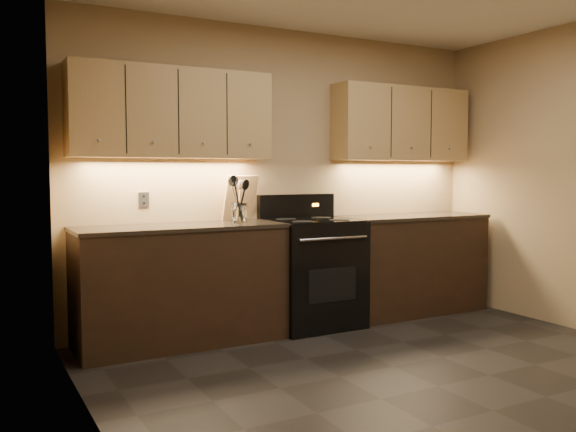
{
  "coord_description": "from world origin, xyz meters",
  "views": [
    {
      "loc": [
        -2.61,
        -2.82,
        1.34
      ],
      "look_at": [
        -0.28,
        1.45,
        0.99
      ],
      "focal_mm": 38.0,
      "sensor_mm": 36.0,
      "label": 1
    }
  ],
  "objects": [
    {
      "name": "floor",
      "position": [
        0.0,
        0.0,
        0.0
      ],
      "size": [
        4.0,
        4.0,
        0.0
      ],
      "primitive_type": "plane",
      "color": "black",
      "rests_on": "ground"
    },
    {
      "name": "wall_back",
      "position": [
        0.0,
        2.0,
        1.3
      ],
      "size": [
        4.0,
        0.04,
        2.6
      ],
      "primitive_type": "cube",
      "color": "#99815A",
      "rests_on": "ground"
    },
    {
      "name": "wall_left",
      "position": [
        -2.0,
        0.0,
        1.3
      ],
      "size": [
        0.04,
        4.0,
        2.6
      ],
      "primitive_type": "cube",
      "color": "#99815A",
      "rests_on": "ground"
    },
    {
      "name": "counter_left",
      "position": [
        -1.1,
        1.7,
        0.47
      ],
      "size": [
        1.62,
        0.62,
        0.93
      ],
      "color": "black",
      "rests_on": "ground"
    },
    {
      "name": "counter_right",
      "position": [
        1.18,
        1.7,
        0.47
      ],
      "size": [
        1.46,
        0.62,
        0.93
      ],
      "color": "black",
      "rests_on": "ground"
    },
    {
      "name": "stove",
      "position": [
        0.08,
        1.68,
        0.48
      ],
      "size": [
        0.76,
        0.68,
        1.14
      ],
      "color": "black",
      "rests_on": "ground"
    },
    {
      "name": "upper_cab_left",
      "position": [
        -1.1,
        1.85,
        1.8
      ],
      "size": [
        1.6,
        0.3,
        0.7
      ],
      "primitive_type": "cube",
      "color": "tan",
      "rests_on": "wall_back"
    },
    {
      "name": "upper_cab_right",
      "position": [
        1.18,
        1.85,
        1.8
      ],
      "size": [
        1.44,
        0.3,
        0.7
      ],
      "primitive_type": "cube",
      "color": "tan",
      "rests_on": "wall_back"
    },
    {
      "name": "outlet_plate",
      "position": [
        -1.3,
        1.99,
        1.12
      ],
      "size": [
        0.08,
        0.01,
        0.12
      ],
      "primitive_type": "cube",
      "color": "#B2B5BA",
      "rests_on": "wall_back"
    },
    {
      "name": "utensil_crock",
      "position": [
        -0.59,
        1.73,
        1.0
      ],
      "size": [
        0.13,
        0.13,
        0.16
      ],
      "color": "white",
      "rests_on": "counter_left"
    },
    {
      "name": "cutting_board",
      "position": [
        -0.48,
        1.94,
        1.12
      ],
      "size": [
        0.32,
        0.17,
        0.38
      ],
      "primitive_type": "cube",
      "rotation": [
        0.26,
        0.0,
        0.17
      ],
      "color": "tan",
      "rests_on": "counter_left"
    },
    {
      "name": "wooden_spoon",
      "position": [
        -0.61,
        1.71,
        1.11
      ],
      "size": [
        0.13,
        0.13,
        0.34
      ],
      "primitive_type": null,
      "rotation": [
        -0.15,
        0.24,
        0.24
      ],
      "color": "tan",
      "rests_on": "utensil_crock"
    },
    {
      "name": "black_spoon",
      "position": [
        -0.6,
        1.74,
        1.12
      ],
      "size": [
        0.11,
        0.15,
        0.35
      ],
      "primitive_type": null,
      "rotation": [
        0.27,
        0.15,
        -0.06
      ],
      "color": "black",
      "rests_on": "utensil_crock"
    },
    {
      "name": "black_turner",
      "position": [
        -0.57,
        1.71,
        1.14
      ],
      "size": [
        0.17,
        0.1,
        0.39
      ],
      "primitive_type": null,
      "rotation": [
        -0.06,
        -0.18,
        0.26
      ],
      "color": "black",
      "rests_on": "utensil_crock"
    },
    {
      "name": "steel_spatula",
      "position": [
        -0.56,
        1.74,
        1.13
      ],
      "size": [
        0.2,
        0.12,
        0.38
      ],
      "primitive_type": null,
      "rotation": [
        0.1,
        -0.3,
        -0.1
      ],
      "color": "silver",
      "rests_on": "utensil_crock"
    },
    {
      "name": "steel_skimmer",
      "position": [
        -0.55,
        1.72,
        1.12
      ],
      "size": [
        0.18,
        0.1,
        0.37
      ],
      "primitive_type": null,
      "rotation": [
        -0.03,
        -0.25,
        0.11
      ],
      "color": "silver",
      "rests_on": "utensil_crock"
    }
  ]
}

